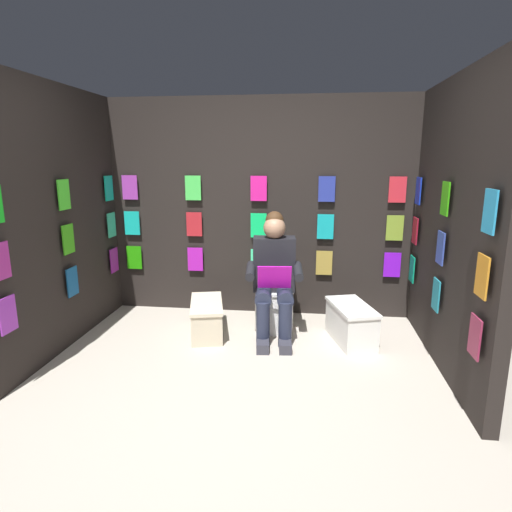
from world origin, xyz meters
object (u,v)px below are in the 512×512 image
at_px(comic_longbox_near, 207,318).
at_px(person_reading, 274,275).
at_px(toilet, 274,296).
at_px(comic_longbox_far, 351,323).

bearing_deg(comic_longbox_near, person_reading, 170.14).
distance_m(toilet, comic_longbox_far, 0.81).
height_order(toilet, person_reading, person_reading).
bearing_deg(comic_longbox_far, comic_longbox_near, -17.19).
bearing_deg(toilet, comic_longbox_near, 17.54).
relative_size(person_reading, comic_longbox_near, 1.65).
height_order(person_reading, comic_longbox_near, person_reading).
bearing_deg(comic_longbox_near, toilet, -170.65).
relative_size(person_reading, comic_longbox_far, 1.75).
bearing_deg(comic_longbox_far, person_reading, -21.07).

